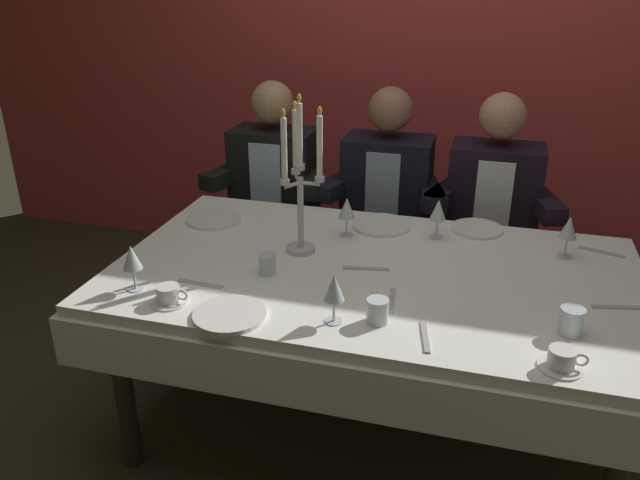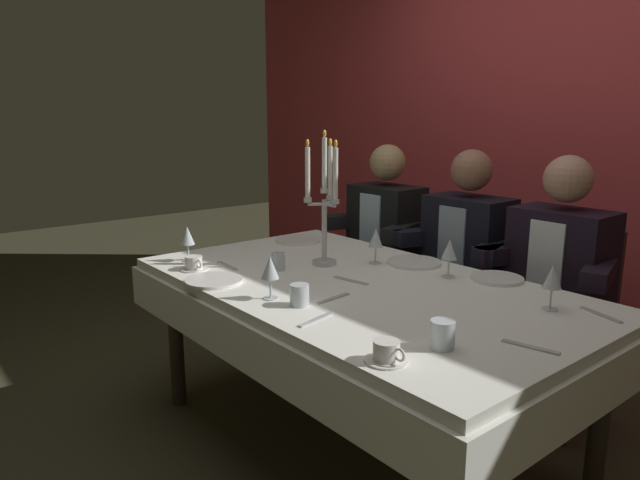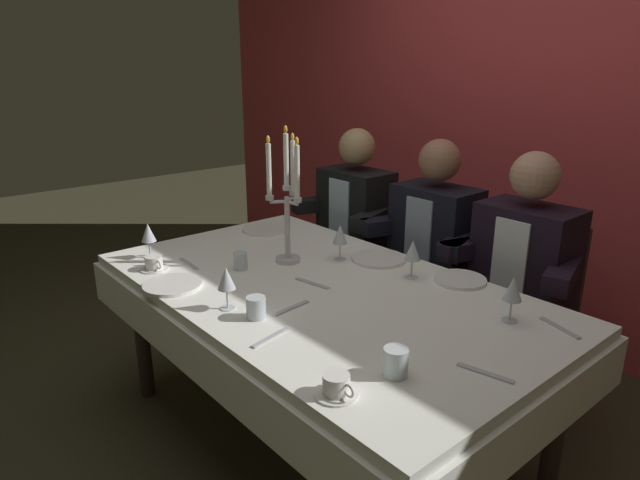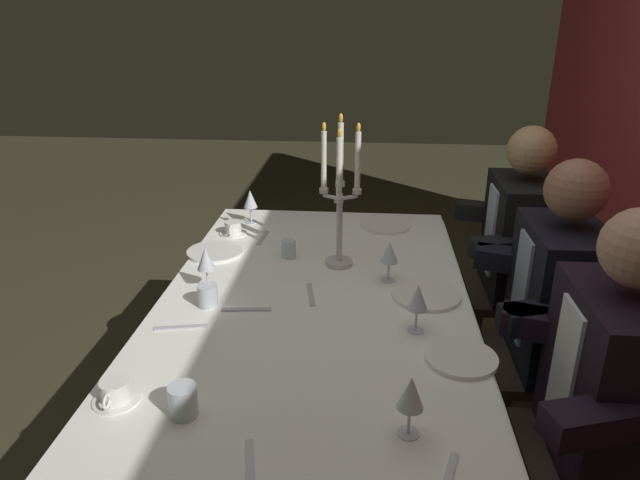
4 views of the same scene
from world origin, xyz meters
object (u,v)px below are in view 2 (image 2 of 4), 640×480
(wine_glass_0, at_px, (376,239))
(coffee_cup_1, at_px, (194,264))
(candelabra, at_px, (324,205))
(dinner_plate_1, at_px, (497,278))
(water_tumbler_2, at_px, (300,295))
(water_tumbler_1, at_px, (279,261))
(water_tumbler_0, at_px, (442,334))
(seated_diner_0, at_px, (387,230))
(seated_diner_1, at_px, (468,247))
(dinner_plate_0, at_px, (298,240))
(wine_glass_2, at_px, (553,278))
(seated_diner_2, at_px, (561,267))
(dining_table, at_px, (358,310))
(wine_glass_3, at_px, (270,269))
(wine_glass_4, at_px, (449,250))
(coffee_cup_0, at_px, (387,353))
(dinner_plate_2, at_px, (414,262))
(dinner_plate_3, at_px, (214,281))
(wine_glass_1, at_px, (188,237))

(wine_glass_0, xyz_separation_m, coffee_cup_1, (-0.43, -0.70, -0.09))
(candelabra, bearing_deg, wine_glass_0, 55.58)
(dinner_plate_1, distance_m, water_tumbler_2, 0.87)
(candelabra, bearing_deg, water_tumbler_1, -105.34)
(water_tumbler_0, height_order, seated_diner_0, seated_diner_0)
(seated_diner_1, bearing_deg, dinner_plate_0, -136.32)
(wine_glass_2, relative_size, seated_diner_2, 0.13)
(dining_table, bearing_deg, wine_glass_3, -97.28)
(dining_table, distance_m, water_tumbler_0, 0.72)
(dinner_plate_1, relative_size, wine_glass_4, 1.31)
(dining_table, xyz_separation_m, dinner_plate_1, (0.34, 0.47, 0.13))
(dining_table, xyz_separation_m, water_tumbler_2, (0.08, -0.36, 0.16))
(coffee_cup_1, bearing_deg, dining_table, 35.54)
(candelabra, relative_size, dinner_plate_0, 2.54)
(wine_glass_3, bearing_deg, candelabra, 118.37)
(wine_glass_4, xyz_separation_m, coffee_cup_1, (-0.79, -0.78, -0.09))
(dinner_plate_0, bearing_deg, coffee_cup_1, -77.10)
(candelabra, distance_m, seated_diner_2, 1.11)
(candelabra, distance_m, water_tumbler_2, 0.63)
(wine_glass_4, relative_size, coffee_cup_0, 1.24)
(water_tumbler_0, height_order, seated_diner_2, seated_diner_2)
(wine_glass_3, bearing_deg, coffee_cup_0, -5.63)
(wine_glass_4, height_order, coffee_cup_0, wine_glass_4)
(seated_diner_0, bearing_deg, dinner_plate_2, -36.85)
(candelabra, relative_size, seated_diner_1, 0.49)
(dinner_plate_1, bearing_deg, dining_table, -125.99)
(dinner_plate_3, height_order, coffee_cup_1, coffee_cup_1)
(dinner_plate_3, distance_m, coffee_cup_1, 0.23)
(candelabra, height_order, wine_glass_2, candelabra)
(dinner_plate_0, xyz_separation_m, coffee_cup_0, (1.38, -0.73, 0.02))
(wine_glass_2, relative_size, coffee_cup_0, 1.24)
(water_tumbler_1, distance_m, coffee_cup_0, 1.03)
(coffee_cup_1, bearing_deg, wine_glass_4, 44.65)
(candelabra, xyz_separation_m, wine_glass_3, (0.25, -0.47, -0.16))
(dinner_plate_0, distance_m, wine_glass_1, 0.65)
(coffee_cup_0, bearing_deg, wine_glass_3, 174.37)
(wine_glass_4, bearing_deg, water_tumbler_0, -52.85)
(water_tumbler_1, bearing_deg, coffee_cup_0, -18.27)
(wine_glass_0, bearing_deg, water_tumbler_0, -33.07)
(dinner_plate_1, distance_m, wine_glass_1, 1.39)
(dinner_plate_2, height_order, wine_glass_4, wine_glass_4)
(wine_glass_3, relative_size, seated_diner_2, 0.13)
(dinner_plate_1, height_order, dinner_plate_2, same)
(dinner_plate_0, distance_m, wine_glass_4, 0.96)
(dinner_plate_2, bearing_deg, candelabra, -127.67)
(dinner_plate_2, bearing_deg, dining_table, -82.49)
(water_tumbler_0, bearing_deg, candelabra, 160.38)
(wine_glass_0, relative_size, water_tumbler_2, 2.08)
(candelabra, bearing_deg, water_tumbler_2, -48.47)
(seated_diner_1, xyz_separation_m, seated_diner_2, (0.51, 0.00, 0.00))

